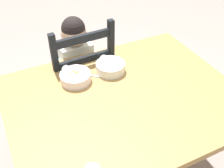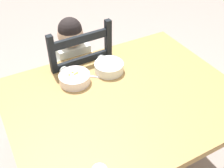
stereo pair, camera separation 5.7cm
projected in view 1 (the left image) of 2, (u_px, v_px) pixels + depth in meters
dining_table at (124, 109)px, 1.58m from camera, size 1.26×0.99×0.72m
dining_chair at (80, 81)px, 2.03m from camera, size 0.43×0.43×0.97m
child_figure at (78, 62)px, 1.92m from camera, size 0.32×0.31×0.96m
bowl_of_peas at (110, 67)px, 1.68m from camera, size 0.18×0.18×0.06m
bowl_of_carrots at (76, 77)px, 1.61m from camera, size 0.18×0.18×0.06m
spoon at (86, 74)px, 1.67m from camera, size 0.12×0.11×0.01m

